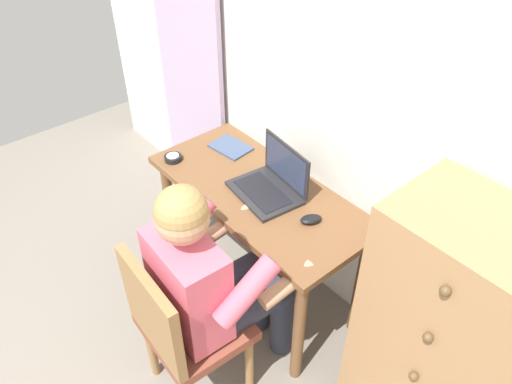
{
  "coord_description": "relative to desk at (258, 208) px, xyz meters",
  "views": [
    {
      "loc": [
        1.01,
        0.65,
        2.23
      ],
      "look_at": [
        -0.31,
        1.76,
        0.83
      ],
      "focal_mm": 34.76,
      "sensor_mm": 36.0,
      "label": 1
    }
  ],
  "objects": [
    {
      "name": "notebook_pad",
      "position": [
        -0.37,
        0.12,
        0.13
      ],
      "size": [
        0.23,
        0.17,
        0.01
      ],
      "primitive_type": "cube",
      "rotation": [
        0.0,
        0.0,
        0.12
      ],
      "color": "#3D4C6B",
      "rests_on": "desk"
    },
    {
      "name": "desk",
      "position": [
        0.0,
        0.0,
        0.0
      ],
      "size": [
        1.17,
        0.54,
        0.73
      ],
      "color": "brown",
      "rests_on": "ground_plane"
    },
    {
      "name": "laptop",
      "position": [
        0.05,
        0.04,
        0.17
      ],
      "size": [
        0.37,
        0.29,
        0.24
      ],
      "color": "#232326",
      "rests_on": "desk"
    },
    {
      "name": "person_seated",
      "position": [
        0.26,
        -0.46,
        0.06
      ],
      "size": [
        0.54,
        0.6,
        1.19
      ],
      "color": "#33384C",
      "rests_on": "ground_plane"
    },
    {
      "name": "chair",
      "position": [
        0.26,
        -0.65,
        -0.12
      ],
      "size": [
        0.44,
        0.42,
        0.87
      ],
      "color": "brown",
      "rests_on": "ground_plane"
    },
    {
      "name": "curtain_panel",
      "position": [
        -0.95,
        0.27,
        0.51
      ],
      "size": [
        0.63,
        0.03,
        2.23
      ],
      "primitive_type": "cube",
      "color": "#B29EBC",
      "rests_on": "ground_plane"
    },
    {
      "name": "computer_mouse",
      "position": [
        0.33,
        0.03,
        0.14
      ],
      "size": [
        0.1,
        0.12,
        0.03
      ],
      "primitive_type": "ellipsoid",
      "rotation": [
        0.0,
        0.0,
        -0.43
      ],
      "color": "black",
      "rests_on": "desk"
    },
    {
      "name": "wall_back",
      "position": [
        0.41,
        0.34,
        0.64
      ],
      "size": [
        4.8,
        0.05,
        2.5
      ],
      "primitive_type": "cube",
      "color": "silver",
      "rests_on": "ground_plane"
    },
    {
      "name": "desk_clock",
      "position": [
        -0.48,
        -0.18,
        0.14
      ],
      "size": [
        0.09,
        0.09,
        0.03
      ],
      "color": "black",
      "rests_on": "desk"
    },
    {
      "name": "dresser",
      "position": [
        1.05,
        0.07,
        -0.01
      ],
      "size": [
        0.63,
        0.46,
        1.19
      ],
      "color": "#9E754C",
      "rests_on": "ground_plane"
    }
  ]
}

